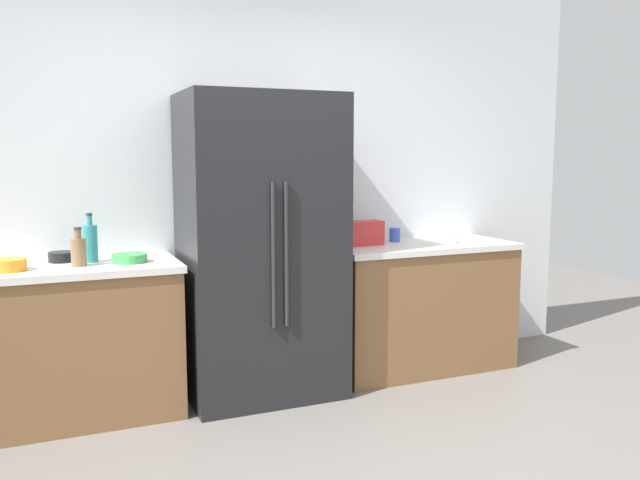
# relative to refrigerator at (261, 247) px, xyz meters

# --- Properties ---
(kitchen_back_panel) EXTENTS (5.34, 0.10, 2.80)m
(kitchen_back_panel) POSITION_rel_refrigerator_xyz_m (-0.05, 0.40, 0.47)
(kitchen_back_panel) COLOR silver
(kitchen_back_panel) RESTS_ON ground_plane
(counter_left) EXTENTS (1.17, 0.62, 0.89)m
(counter_left) POSITION_rel_refrigerator_xyz_m (-1.10, 0.05, -0.49)
(counter_left) COLOR brown
(counter_left) RESTS_ON ground_plane
(counter_right) EXTENTS (1.32, 0.62, 0.89)m
(counter_right) POSITION_rel_refrigerator_xyz_m (1.18, 0.05, -0.49)
(counter_right) COLOR brown
(counter_right) RESTS_ON ground_plane
(refrigerator) EXTENTS (0.94, 0.69, 1.87)m
(refrigerator) POSITION_rel_refrigerator_xyz_m (0.00, 0.00, 0.00)
(refrigerator) COLOR black
(refrigerator) RESTS_ON ground_plane
(toaster) EXTENTS (0.27, 0.14, 0.17)m
(toaster) POSITION_rel_refrigerator_xyz_m (0.77, 0.12, 0.04)
(toaster) COLOR red
(toaster) RESTS_ON counter_right
(bottle_a) EXTENTS (0.08, 0.08, 0.28)m
(bottle_a) POSITION_rel_refrigerator_xyz_m (-1.00, 0.10, 0.07)
(bottle_a) COLOR teal
(bottle_a) RESTS_ON counter_left
(bottle_b) EXTENTS (0.08, 0.08, 0.22)m
(bottle_b) POSITION_rel_refrigerator_xyz_m (-1.07, -0.02, 0.04)
(bottle_b) COLOR brown
(bottle_b) RESTS_ON counter_left
(cup_a) EXTENTS (0.07, 0.07, 0.07)m
(cup_a) POSITION_rel_refrigerator_xyz_m (1.37, -0.05, -0.01)
(cup_a) COLOR white
(cup_a) RESTS_ON counter_right
(cup_b) EXTENTS (0.08, 0.08, 0.10)m
(cup_b) POSITION_rel_refrigerator_xyz_m (1.06, 0.19, 0.00)
(cup_b) COLOR blue
(cup_b) RESTS_ON counter_right
(bowl_a) EXTENTS (0.18, 0.18, 0.06)m
(bowl_a) POSITION_rel_refrigerator_xyz_m (-1.42, -0.04, -0.01)
(bowl_a) COLOR orange
(bowl_a) RESTS_ON counter_left
(bowl_b) EXTENTS (0.15, 0.15, 0.06)m
(bowl_b) POSITION_rel_refrigerator_xyz_m (-1.15, 0.18, -0.01)
(bowl_b) COLOR black
(bowl_b) RESTS_ON counter_left
(bowl_c) EXTENTS (0.20, 0.20, 0.05)m
(bowl_c) POSITION_rel_refrigerator_xyz_m (-0.79, 0.00, -0.02)
(bowl_c) COLOR green
(bowl_c) RESTS_ON counter_left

